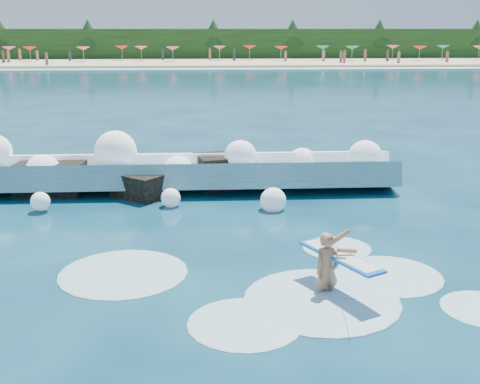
{
  "coord_description": "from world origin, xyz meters",
  "views": [
    {
      "loc": [
        0.63,
        -12.79,
        5.27
      ],
      "look_at": [
        1.5,
        2.0,
        1.2
      ],
      "focal_mm": 45.0,
      "sensor_mm": 36.0,
      "label": 1
    }
  ],
  "objects": [
    {
      "name": "surf_foam",
      "position": [
        2.08,
        -1.25,
        0.0
      ],
      "size": [
        9.52,
        5.73,
        0.16
      ],
      "color": "silver",
      "rests_on": "ground"
    },
    {
      "name": "wave_spray",
      "position": [
        -1.11,
        6.83,
        0.94
      ],
      "size": [
        15.23,
        4.07,
        2.04
      ],
      "color": "white",
      "rests_on": "ground"
    },
    {
      "name": "breaking_wave",
      "position": [
        -1.33,
        7.0,
        0.5
      ],
      "size": [
        16.57,
        2.64,
        1.43
      ],
      "color": "teal",
      "rests_on": "ground"
    },
    {
      "name": "surfer_with_board",
      "position": [
        3.12,
        -1.6,
        0.58
      ],
      "size": [
        1.43,
        2.78,
        1.58
      ],
      "color": "#A9714F",
      "rests_on": "ground"
    },
    {
      "name": "treeline",
      "position": [
        0.0,
        88.0,
        2.5
      ],
      "size": [
        140.0,
        4.0,
        5.0
      ],
      "primitive_type": "cube",
      "color": "black",
      "rests_on": "ground"
    },
    {
      "name": "rock_cluster",
      "position": [
        -1.82,
        6.81,
        0.4
      ],
      "size": [
        7.95,
        3.15,
        1.27
      ],
      "color": "black",
      "rests_on": "ground"
    },
    {
      "name": "beach",
      "position": [
        0.0,
        78.0,
        0.2
      ],
      "size": [
        140.0,
        20.0,
        0.4
      ],
      "primitive_type": "cube",
      "color": "tan",
      "rests_on": "ground"
    },
    {
      "name": "beach_umbrellas",
      "position": [
        -0.23,
        80.06,
        2.25
      ],
      "size": [
        113.0,
        6.54,
        0.5
      ],
      "color": "red",
      "rests_on": "ground"
    },
    {
      "name": "wet_band",
      "position": [
        0.0,
        67.0,
        0.04
      ],
      "size": [
        140.0,
        5.0,
        0.08
      ],
      "primitive_type": "cube",
      "color": "silver",
      "rests_on": "ground"
    },
    {
      "name": "beachgoers",
      "position": [
        1.55,
        75.46,
        1.1
      ],
      "size": [
        105.55,
        13.73,
        1.93
      ],
      "color": "#3F332D",
      "rests_on": "ground"
    },
    {
      "name": "ground",
      "position": [
        0.0,
        0.0,
        0.0
      ],
      "size": [
        200.0,
        200.0,
        0.0
      ],
      "primitive_type": "plane",
      "color": "#082742",
      "rests_on": "ground"
    }
  ]
}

